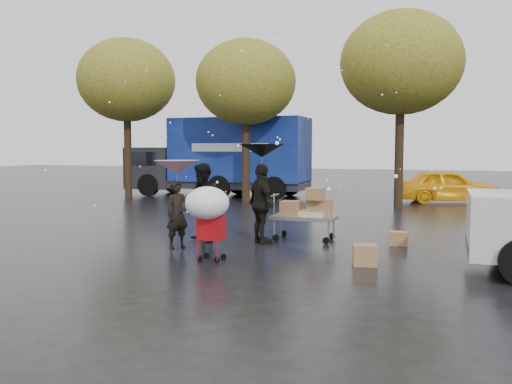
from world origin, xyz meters
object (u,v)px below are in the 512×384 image
(person_black, at_px, (262,204))
(blue_truck, at_px, (223,157))
(yellow_taxi, at_px, (447,186))
(shopping_cart, at_px, (208,207))
(vendor_cart, at_px, (308,210))
(person_pink, at_px, (177,214))

(person_black, xyz_separation_m, blue_truck, (-5.60, 10.99, 0.84))
(yellow_taxi, bearing_deg, shopping_cart, 147.19)
(person_black, bearing_deg, shopping_cart, 127.27)
(vendor_cart, distance_m, shopping_cart, 3.25)
(person_pink, height_order, blue_truck, blue_truck)
(person_black, xyz_separation_m, shopping_cart, (-0.31, -2.28, 0.15))
(vendor_cart, xyz_separation_m, blue_truck, (-6.50, 10.27, 1.03))
(shopping_cart, height_order, blue_truck, blue_truck)
(vendor_cart, relative_size, yellow_taxi, 0.39)
(shopping_cart, bearing_deg, blue_truck, 111.75)
(vendor_cart, relative_size, shopping_cart, 1.04)
(person_black, height_order, shopping_cart, person_black)
(person_pink, height_order, person_black, person_black)
(person_black, distance_m, vendor_cart, 1.17)
(person_pink, height_order, shopping_cart, person_pink)
(blue_truck, bearing_deg, yellow_taxi, 1.04)
(person_pink, distance_m, yellow_taxi, 13.52)
(person_pink, bearing_deg, shopping_cart, -100.12)
(blue_truck, height_order, yellow_taxi, blue_truck)
(yellow_taxi, bearing_deg, blue_truck, 76.07)
(person_pink, bearing_deg, person_black, -21.37)
(shopping_cart, xyz_separation_m, yellow_taxi, (4.33, 13.45, -0.40))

